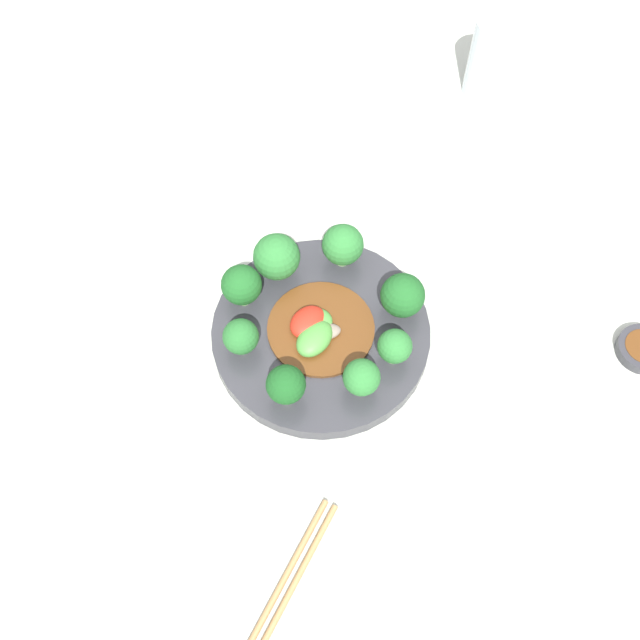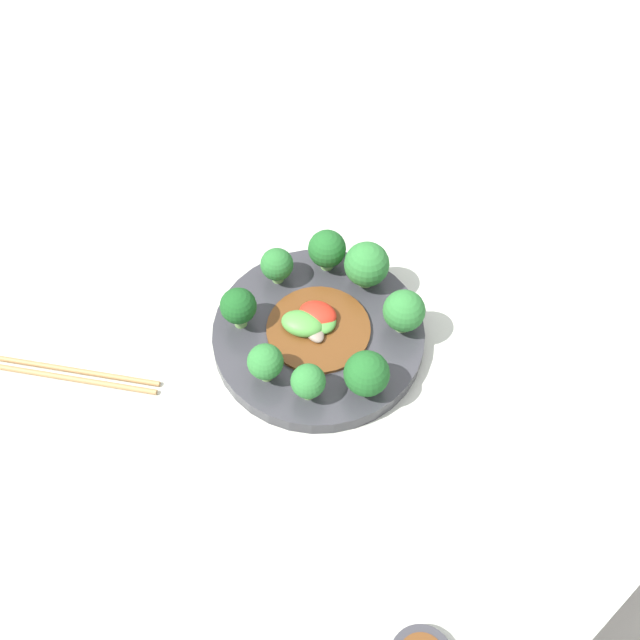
# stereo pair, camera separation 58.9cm
# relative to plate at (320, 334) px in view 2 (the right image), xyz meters

# --- Properties ---
(ground_plane) EXTENTS (8.00, 8.00, 0.00)m
(ground_plane) POSITION_rel_plate_xyz_m (-0.00, -0.03, -0.75)
(ground_plane) COLOR #B7B2A8
(table) EXTENTS (1.01, 0.86, 0.74)m
(table) POSITION_rel_plate_xyz_m (-0.00, -0.03, -0.38)
(table) COLOR #B7BCAD
(table) RESTS_ON ground_plane
(plate) EXTENTS (0.27, 0.27, 0.02)m
(plate) POSITION_rel_plate_xyz_m (0.00, 0.00, 0.00)
(plate) COLOR #333338
(plate) RESTS_ON table
(broccoli_southeast) EXTENTS (0.05, 0.05, 0.06)m
(broccoli_southeast) POSITION_rel_plate_xyz_m (0.08, -0.07, 0.05)
(broccoli_southeast) COLOR #89B76B
(broccoli_southeast) RESTS_ON plate
(broccoli_west) EXTENTS (0.04, 0.04, 0.06)m
(broccoli_west) POSITION_rel_plate_xyz_m (-0.10, -0.01, 0.04)
(broccoli_west) COLOR #7AAD5B
(broccoli_west) RESTS_ON plate
(broccoli_east) EXTENTS (0.06, 0.06, 0.07)m
(broccoli_east) POSITION_rel_plate_xyz_m (0.10, 0.02, 0.05)
(broccoli_east) COLOR #70A356
(broccoli_east) RESTS_ON plate
(broccoli_south) EXTENTS (0.06, 0.06, 0.06)m
(broccoli_south) POSITION_rel_plate_xyz_m (-0.02, -0.10, 0.05)
(broccoli_south) COLOR #70A356
(broccoli_south) RESTS_ON plate
(broccoli_northeast) EXTENTS (0.05, 0.05, 0.06)m
(broccoli_northeast) POSITION_rel_plate_xyz_m (0.08, 0.07, 0.05)
(broccoli_northeast) COLOR #70A356
(broccoli_northeast) RESTS_ON plate
(broccoli_north) EXTENTS (0.04, 0.04, 0.05)m
(broccoli_north) POSITION_rel_plate_xyz_m (0.01, 0.10, 0.04)
(broccoli_north) COLOR #7AAD5B
(broccoli_north) RESTS_ON plate
(broccoli_southwest) EXTENTS (0.04, 0.04, 0.05)m
(broccoli_southwest) POSITION_rel_plate_xyz_m (-0.07, -0.06, 0.04)
(broccoli_southwest) COLOR #70A356
(broccoli_southwest) RESTS_ON plate
(broccoli_northwest) EXTENTS (0.05, 0.05, 0.06)m
(broccoli_northwest) POSITION_rel_plate_xyz_m (-0.07, 0.07, 0.05)
(broccoli_northwest) COLOR #7AAD5B
(broccoli_northwest) RESTS_ON plate
(stirfry_center) EXTENTS (0.13, 0.13, 0.02)m
(stirfry_center) POSITION_rel_plate_xyz_m (-0.00, 0.01, 0.02)
(stirfry_center) COLOR #5B3314
(stirfry_center) RESTS_ON plate
(chopsticks) EXTENTS (0.16, 0.20, 0.01)m
(chopsticks) POSITION_rel_plate_xyz_m (-0.28, 0.17, -0.01)
(chopsticks) COLOR #AD7F4C
(chopsticks) RESTS_ON table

